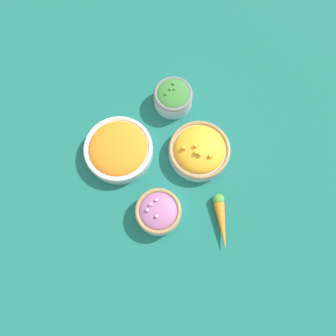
% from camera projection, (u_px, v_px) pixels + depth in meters
% --- Properties ---
extents(ground_plane, '(3.00, 3.00, 0.00)m').
position_uv_depth(ground_plane, '(168.00, 171.00, 0.96)').
color(ground_plane, '#196056').
extents(bowl_carrots, '(0.20, 0.20, 0.06)m').
position_uv_depth(bowl_carrots, '(118.00, 149.00, 0.95)').
color(bowl_carrots, '#B2C1CC').
rests_on(bowl_carrots, ground_plane).
extents(bowl_red_onion, '(0.13, 0.13, 0.06)m').
position_uv_depth(bowl_red_onion, '(158.00, 212.00, 0.89)').
color(bowl_red_onion, silver).
rests_on(bowl_red_onion, ground_plane).
extents(bowl_broccoli, '(0.12, 0.12, 0.07)m').
position_uv_depth(bowl_broccoli, '(173.00, 97.00, 0.98)').
color(bowl_broccoli, '#B2C1CC').
rests_on(bowl_broccoli, ground_plane).
extents(bowl_squash, '(0.18, 0.18, 0.07)m').
position_uv_depth(bowl_squash, '(199.00, 150.00, 0.95)').
color(bowl_squash, '#B2C1CC').
rests_on(bowl_squash, ground_plane).
extents(loose_carrot, '(0.15, 0.07, 0.03)m').
position_uv_depth(loose_carrot, '(221.00, 219.00, 0.90)').
color(loose_carrot, orange).
rests_on(loose_carrot, ground_plane).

